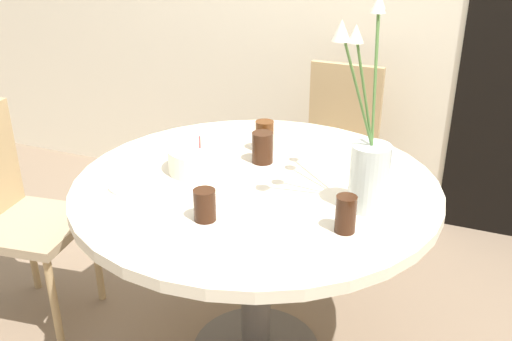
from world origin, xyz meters
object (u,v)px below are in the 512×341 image
Objects in this scene: birthday_cake at (200,159)px; drink_glass_1 at (346,214)px; chair_near_front at (337,145)px; flower_vase at (368,159)px; side_plate at (136,184)px; drink_glass_0 at (265,136)px; chair_left_flank at (13,207)px; drink_glass_3 at (263,148)px; drink_glass_2 at (205,205)px.

birthday_cake is 2.05× the size of drink_glass_1.
flower_vase is at bearing -69.75° from chair_near_front.
side_plate is at bearing -125.85° from birthday_cake.
side_plate is 1.56× the size of drink_glass_0.
chair_near_front reaches higher than drink_glass_1.
chair_near_front is 1.00× the size of chair_left_flank.
drink_glass_1 is 0.97× the size of drink_glass_3.
side_plate is at bearing 160.07° from drink_glass_2.
birthday_cake is at bearing 175.11° from flower_vase.
chair_left_flank is 4.00× the size of birthday_cake.
drink_glass_2 is at bearing -148.27° from flower_vase.
drink_glass_1 reaches higher than side_plate.
birthday_cake is at bearing -102.09° from chair_near_front.
drink_glass_2 is (0.04, -0.58, -0.01)m from drink_glass_0.
flower_vase is at bearing 83.50° from drink_glass_1.
chair_left_flank is at bearing -169.29° from birthday_cake.
drink_glass_1 is (0.45, -0.48, -0.00)m from drink_glass_0.
drink_glass_0 is 0.58m from drink_glass_2.
flower_vase is at bearing -25.61° from drink_glass_3.
side_plate is 0.55m from drink_glass_0.
chair_left_flank is 7.64× the size of drink_glass_0.
birthday_cake is at bearing -87.39° from chair_left_flank.
side_plate is 1.63× the size of drink_glass_3.
chair_near_front is at bearing 82.51° from drink_glass_0.
chair_near_front is 9.33× the size of drink_glass_2.
chair_left_flank is 1.07m from drink_glass_3.
chair_left_flank is 4.89× the size of side_plate.
drink_glass_0 reaches higher than drink_glass_2.
chair_left_flank is at bearing 177.15° from drink_glass_1.
chair_left_flank is at bearing 175.77° from side_plate.
chair_left_flank is 1.04m from drink_glass_2.
drink_glass_0 is 0.66m from drink_glass_1.
drink_glass_0 is at bearing -96.13° from chair_near_front.
chair_near_front is 4.89× the size of side_plate.
chair_left_flank is 8.20× the size of drink_glass_1.
drink_glass_1 is 1.14× the size of drink_glass_2.
drink_glass_1 is at bearing -1.63° from side_plate.
chair_left_flank is 1.43m from drink_glass_1.
chair_near_front reaches higher than drink_glass_0.
side_plate is (-0.39, -1.23, 0.25)m from chair_near_front.
drink_glass_2 is (0.33, -0.12, 0.05)m from side_plate.
drink_glass_3 is (0.98, 0.31, 0.30)m from chair_left_flank.
chair_left_flank reaches higher than drink_glass_0.
chair_left_flank is at bearing -162.58° from drink_glass_3.
chair_near_front is 1.58m from chair_left_flank.
drink_glass_1 is at bearing 13.37° from drink_glass_2.
chair_left_flank reaches higher than birthday_cake.
birthday_cake reaches higher than side_plate.
chair_left_flank reaches higher than drink_glass_1.
flower_vase reaches higher than drink_glass_0.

